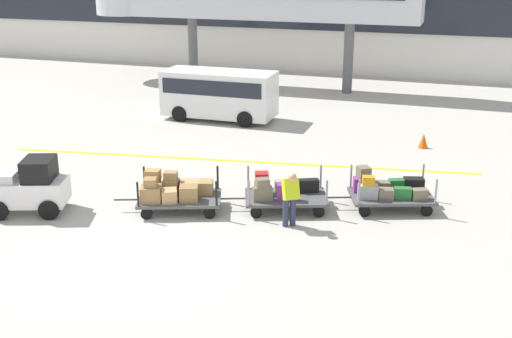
# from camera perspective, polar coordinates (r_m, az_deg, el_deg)

# --- Properties ---
(ground_plane) EXTENTS (120.00, 120.00, 0.00)m
(ground_plane) POSITION_cam_1_polar(r_m,az_deg,el_deg) (15.79, -10.80, -7.59)
(ground_plane) COLOR #B2ADA0
(apron_lead_line) EXTENTS (16.32, 2.60, 0.01)m
(apron_lead_line) POSITION_cam_1_polar(r_m,az_deg,el_deg) (22.24, -1.74, 0.72)
(apron_lead_line) COLOR yellow
(apron_lead_line) RESTS_ON ground_plane
(terminal_building) EXTENTS (60.74, 2.51, 7.19)m
(terminal_building) POSITION_cam_1_polar(r_m,az_deg,el_deg) (39.03, 7.82, 13.87)
(terminal_building) COLOR silver
(terminal_building) RESTS_ON ground_plane
(baggage_tug) EXTENTS (2.35, 1.81, 1.58)m
(baggage_tug) POSITION_cam_1_polar(r_m,az_deg,el_deg) (18.77, -19.67, -1.53)
(baggage_tug) COLOR white
(baggage_tug) RESTS_ON ground_plane
(baggage_cart_lead) EXTENTS (3.07, 2.10, 1.12)m
(baggage_cart_lead) POSITION_cam_1_polar(r_m,az_deg,el_deg) (18.02, -7.33, -2.04)
(baggage_cart_lead) COLOR #4C4C4F
(baggage_cart_lead) RESTS_ON ground_plane
(baggage_cart_middle) EXTENTS (3.07, 2.10, 1.10)m
(baggage_cart_middle) POSITION_cam_1_polar(r_m,az_deg,el_deg) (17.99, 2.35, -2.12)
(baggage_cart_middle) COLOR #4C4C4F
(baggage_cart_middle) RESTS_ON ground_plane
(baggage_cart_tail) EXTENTS (3.07, 2.10, 1.15)m
(baggage_cart_tail) POSITION_cam_1_polar(r_m,az_deg,el_deg) (18.45, 11.78, -1.91)
(baggage_cart_tail) COLOR #4C4C4F
(baggage_cart_tail) RESTS_ON ground_plane
(baggage_handler) EXTENTS (0.56, 0.57, 1.56)m
(baggage_handler) POSITION_cam_1_polar(r_m,az_deg,el_deg) (16.71, 3.09, -2.48)
(baggage_handler) COLOR #2D334C
(baggage_handler) RESTS_ON ground_plane
(shuttle_van) EXTENTS (4.81, 1.98, 2.10)m
(shuttle_van) POSITION_cam_1_polar(r_m,az_deg,el_deg) (27.61, -3.31, 6.97)
(shuttle_van) COLOR white
(shuttle_van) RESTS_ON ground_plane
(safety_cone_far) EXTENTS (0.36, 0.36, 0.55)m
(safety_cone_far) POSITION_cam_1_polar(r_m,az_deg,el_deg) (24.48, 14.76, 2.47)
(safety_cone_far) COLOR #EA590F
(safety_cone_far) RESTS_ON ground_plane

